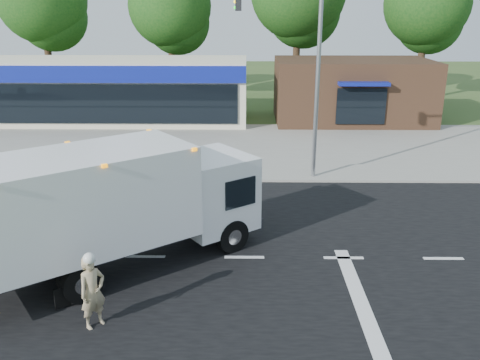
{
  "coord_description": "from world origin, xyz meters",
  "views": [
    {
      "loc": [
        0.06,
        -13.78,
        7.16
      ],
      "look_at": [
        -0.16,
        2.31,
        1.7
      ],
      "focal_mm": 38.0,
      "sensor_mm": 36.0,
      "label": 1
    }
  ],
  "objects": [
    {
      "name": "background_trees",
      "position": [
        -0.85,
        28.16,
        7.38
      ],
      "size": [
        36.77,
        7.39,
        12.1
      ],
      "color": "#332114",
      "rests_on": "ground"
    },
    {
      "name": "parking_apron",
      "position": [
        0.0,
        14.0,
        0.01
      ],
      "size": [
        60.0,
        9.0,
        0.02
      ],
      "primitive_type": "cube",
      "color": "gray",
      "rests_on": "ground"
    },
    {
      "name": "brown_storefront",
      "position": [
        7.0,
        19.98,
        2.0
      ],
      "size": [
        10.0,
        6.7,
        4.0
      ],
      "color": "#382316",
      "rests_on": "ground"
    },
    {
      "name": "retail_strip_mall",
      "position": [
        -9.0,
        19.93,
        2.01
      ],
      "size": [
        18.0,
        6.2,
        4.0
      ],
      "color": "beige",
      "rests_on": "ground"
    },
    {
      "name": "ems_box_truck",
      "position": [
        -3.46,
        -0.57,
        2.08
      ],
      "size": [
        8.01,
        6.9,
        3.61
      ],
      "rotation": [
        0.0,
        0.0,
        0.65
      ],
      "color": "black",
      "rests_on": "ground"
    },
    {
      "name": "lane_markings",
      "position": [
        1.35,
        -1.35,
        0.02
      ],
      "size": [
        55.2,
        7.0,
        0.01
      ],
      "color": "silver",
      "rests_on": "road_asphalt"
    },
    {
      "name": "traffic_signal_pole",
      "position": [
        2.35,
        7.6,
        4.92
      ],
      "size": [
        3.51,
        0.25,
        8.0
      ],
      "color": "gray",
      "rests_on": "ground"
    },
    {
      "name": "sidewalk",
      "position": [
        0.0,
        8.2,
        0.06
      ],
      "size": [
        60.0,
        2.4,
        0.12
      ],
      "primitive_type": "cube",
      "color": "gray",
      "rests_on": "ground"
    },
    {
      "name": "emergency_worker",
      "position": [
        -3.51,
        -3.5,
        0.94
      ],
      "size": [
        0.76,
        0.78,
        1.91
      ],
      "rotation": [
        0.0,
        0.0,
        0.86
      ],
      "color": "tan",
      "rests_on": "ground"
    },
    {
      "name": "road_asphalt",
      "position": [
        0.0,
        0.0,
        0.0
      ],
      "size": [
        60.0,
        14.0,
        0.02
      ],
      "primitive_type": "cube",
      "color": "black",
      "rests_on": "ground"
    },
    {
      "name": "ground",
      "position": [
        0.0,
        0.0,
        0.0
      ],
      "size": [
        120.0,
        120.0,
        0.0
      ],
      "primitive_type": "plane",
      "color": "#385123",
      "rests_on": "ground"
    }
  ]
}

